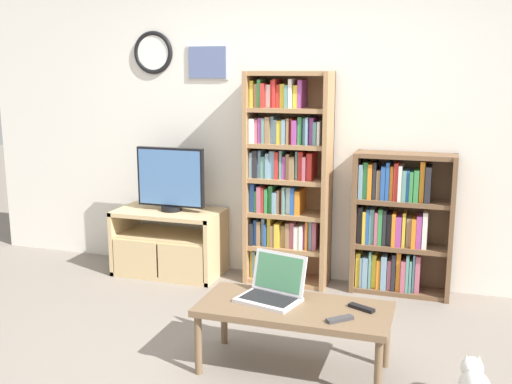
% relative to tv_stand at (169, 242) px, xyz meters
% --- Properties ---
extents(ground_plane, '(18.00, 18.00, 0.00)m').
position_rel_tv_stand_xyz_m(ground_plane, '(1.01, -1.62, -0.29)').
color(ground_plane, gray).
extents(wall_back, '(5.90, 0.09, 2.60)m').
position_rel_tv_stand_xyz_m(wall_back, '(0.99, 0.32, 1.02)').
color(wall_back, silver).
rests_on(wall_back, ground_plane).
extents(tv_stand, '(0.93, 0.50, 0.57)m').
position_rel_tv_stand_xyz_m(tv_stand, '(0.00, 0.00, 0.00)').
color(tv_stand, tan).
rests_on(tv_stand, ground_plane).
extents(television, '(0.61, 0.18, 0.55)m').
position_rel_tv_stand_xyz_m(television, '(0.03, 0.01, 0.56)').
color(television, black).
rests_on(television, tv_stand).
extents(bookshelf_tall, '(0.69, 0.32, 1.77)m').
position_rel_tv_stand_xyz_m(bookshelf_tall, '(1.02, 0.13, 0.59)').
color(bookshelf_tall, '#9E754C').
rests_on(bookshelf_tall, ground_plane).
extents(bookshelf_short, '(0.78, 0.26, 1.14)m').
position_rel_tv_stand_xyz_m(bookshelf_short, '(1.94, 0.16, 0.27)').
color(bookshelf_short, brown).
rests_on(bookshelf_short, ground_plane).
extents(coffee_table, '(1.13, 0.51, 0.41)m').
position_rel_tv_stand_xyz_m(coffee_table, '(1.48, -1.36, 0.08)').
color(coffee_table, brown).
rests_on(coffee_table, ground_plane).
extents(laptop, '(0.42, 0.37, 0.27)m').
position_rel_tv_stand_xyz_m(laptop, '(1.33, -1.29, 0.18)').
color(laptop, silver).
rests_on(laptop, coffee_table).
extents(remote_near_laptop, '(0.16, 0.11, 0.02)m').
position_rel_tv_stand_xyz_m(remote_near_laptop, '(1.87, -1.29, 0.13)').
color(remote_near_laptop, black).
rests_on(remote_near_laptop, coffee_table).
extents(remote_far_from_laptop, '(0.15, 0.14, 0.02)m').
position_rel_tv_stand_xyz_m(remote_far_from_laptop, '(1.78, -1.49, 0.13)').
color(remote_far_from_laptop, '#38383A').
rests_on(remote_far_from_laptop, coffee_table).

